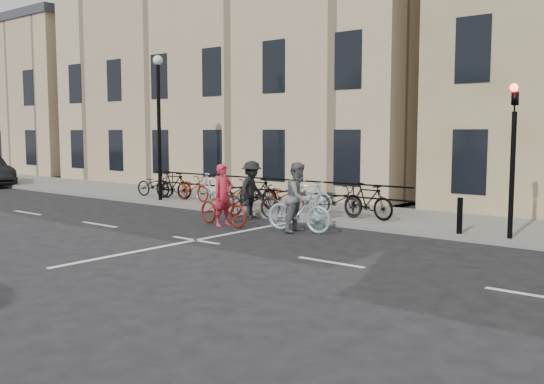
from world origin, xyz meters
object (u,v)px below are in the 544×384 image
Objects in this scene: lamp_post at (159,109)px; cyclist_pink at (223,204)px; traffic_light at (513,141)px; cyclist_dark at (252,195)px; cyclist_grey at (299,204)px.

cyclist_pink is (5.39, -2.26, -2.88)m from lamp_post.
lamp_post is at bearing 179.73° from traffic_light.
lamp_post is 2.52× the size of cyclist_dark.
cyclist_grey reaches higher than cyclist_pink.
cyclist_pink is at bearing -22.74° from lamp_post.
cyclist_grey is (-4.98, -1.73, -1.70)m from traffic_light.
lamp_post reaches higher than cyclist_grey.
cyclist_grey is at bearing -160.88° from traffic_light.
cyclist_dark is at bearing -176.75° from traffic_light.
lamp_post is 5.69m from cyclist_dark.
cyclist_grey is (2.33, 0.47, 0.15)m from cyclist_pink.
traffic_light is 1.97× the size of cyclist_grey.
traffic_light reaches higher than cyclist_dark.
cyclist_pink is (-7.31, -2.20, -1.84)m from traffic_light.
traffic_light is at bearing -76.90° from cyclist_grey.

